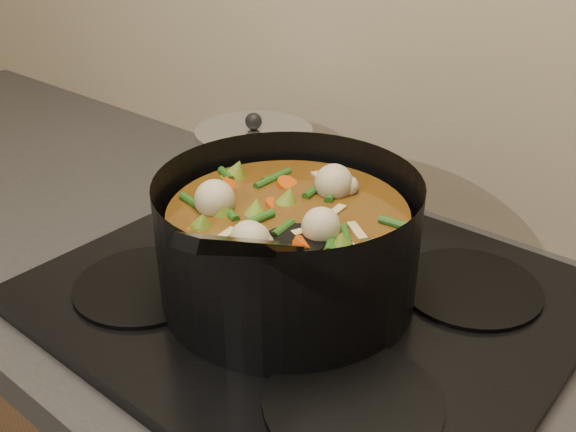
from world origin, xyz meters
The scene contains 3 objects.
stovetop centered at (0.00, 1.93, 0.92)m, with size 0.62×0.54×0.03m.
stockpot centered at (-0.01, 1.91, 1.00)m, with size 0.32×0.41×0.23m.
saucepan centered at (-0.22, 2.07, 0.99)m, with size 0.18×0.18×0.15m.
Camera 1 is at (0.41, 1.40, 1.40)m, focal length 40.00 mm.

